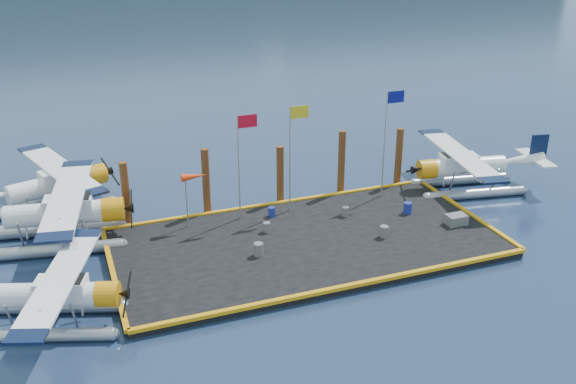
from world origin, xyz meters
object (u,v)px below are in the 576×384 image
at_px(drum_1, 384,232).
at_px(crate, 456,220).
at_px(piling_0, 126,197).
at_px(piling_3, 341,165).
at_px(drum_0, 267,227).
at_px(drum_2, 345,211).
at_px(seaplane_d, 464,169).
at_px(piling_1, 206,184).
at_px(seaplane_a, 54,298).
at_px(seaplane_b, 62,217).
at_px(flagpole_red, 242,151).
at_px(seaplane_c, 55,188).
at_px(drum_5, 272,212).
at_px(piling_4, 399,159).
at_px(drum_3, 258,249).
at_px(flagpole_yellow, 293,143).
at_px(windsock, 194,178).
at_px(drum_4, 408,208).
at_px(piling_2, 280,177).
at_px(flagpole_blue, 388,128).

height_order(drum_1, crate, drum_1).
height_order(piling_0, piling_3, piling_3).
xyz_separation_m(drum_0, drum_2, (4.85, 0.34, 0.00)).
distance_m(seaplane_d, piling_1, 16.20).
relative_size(drum_1, piling_3, 0.15).
distance_m(seaplane_a, seaplane_b, 7.76).
bearing_deg(flagpole_red, seaplane_c, 151.12).
xyz_separation_m(seaplane_d, piling_0, (-20.57, 2.00, 0.47)).
relative_size(drum_5, piling_4, 0.14).
bearing_deg(drum_3, flagpole_yellow, 51.46).
xyz_separation_m(seaplane_a, windsock, (7.62, 6.76, 1.84)).
bearing_deg(piling_4, piling_3, 180.00).
bearing_deg(drum_5, drum_4, -17.68).
distance_m(seaplane_c, drum_4, 20.54).
bearing_deg(seaplane_a, seaplane_b, -166.22).
relative_size(windsock, piling_2, 0.82).
height_order(drum_1, piling_4, piling_4).
bearing_deg(flagpole_yellow, piling_4, 11.60).
bearing_deg(drum_4, drum_2, 165.27).
bearing_deg(windsock, piling_1, 57.34).
xyz_separation_m(flagpole_red, windsock, (-2.73, 0.00, -1.17)).
bearing_deg(drum_3, drum_4, 10.44).
bearing_deg(drum_3, flagpole_red, 82.30).
height_order(piling_0, piling_2, piling_0).
bearing_deg(crate, seaplane_d, 52.08).
distance_m(crate, flagpole_blue, 6.64).
relative_size(seaplane_b, piling_4, 2.66).
distance_m(drum_3, drum_5, 4.68).
height_order(flagpole_blue, piling_3, flagpole_blue).
xyz_separation_m(crate, piling_3, (-3.99, 6.59, 1.47)).
bearing_deg(piling_3, drum_1, -94.53).
relative_size(flagpole_red, flagpole_yellow, 0.97).
distance_m(drum_1, drum_5, 6.57).
relative_size(seaplane_c, drum_5, 18.43).
xyz_separation_m(drum_4, windsock, (-11.73, 2.76, 2.50)).
bearing_deg(seaplane_d, drum_2, 109.28).
distance_m(drum_0, piling_0, 7.92).
bearing_deg(drum_1, flagpole_blue, 61.26).
distance_m(drum_5, piling_3, 5.80).
relative_size(seaplane_b, drum_3, 15.76).
bearing_deg(piling_4, flagpole_red, -171.57).
relative_size(crate, windsock, 0.36).
xyz_separation_m(seaplane_c, drum_0, (10.46, -7.59, -0.90)).
bearing_deg(seaplane_c, piling_0, 25.11).
xyz_separation_m(seaplane_b, flagpole_yellow, (12.66, -0.96, 2.87)).
height_order(seaplane_a, drum_0, seaplane_a).
height_order(seaplane_d, windsock, windsock).
xyz_separation_m(flagpole_blue, piling_1, (-10.70, 1.60, -2.59)).
xyz_separation_m(drum_4, flagpole_blue, (-0.01, 2.76, 3.96)).
relative_size(seaplane_c, drum_4, 15.44).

